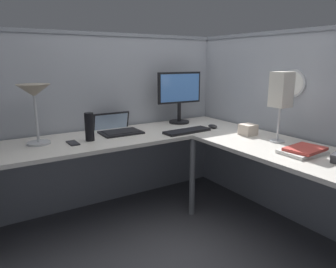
% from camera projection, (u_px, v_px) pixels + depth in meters
% --- Properties ---
extents(ground_plane, '(6.80, 6.80, 0.00)m').
position_uv_depth(ground_plane, '(188.00, 226.00, 2.59)').
color(ground_plane, '#47474C').
extents(cubicle_wall_back, '(2.57, 0.12, 1.58)m').
position_uv_depth(cubicle_wall_back, '(103.00, 120.00, 2.93)').
color(cubicle_wall_back, '#999EA8').
rests_on(cubicle_wall_back, ground).
extents(cubicle_wall_right, '(0.12, 2.37, 1.58)m').
position_uv_depth(cubicle_wall_right, '(291.00, 127.00, 2.64)').
color(cubicle_wall_right, '#999EA8').
rests_on(cubicle_wall_right, ground).
extents(desk, '(2.35, 2.15, 0.73)m').
position_uv_depth(desk, '(177.00, 158.00, 2.33)').
color(desk, beige).
rests_on(desk, ground).
extents(monitor, '(0.46, 0.20, 0.50)m').
position_uv_depth(monitor, '(179.00, 94.00, 3.06)').
color(monitor, black).
rests_on(monitor, desk).
extents(laptop, '(0.35, 0.39, 0.22)m').
position_uv_depth(laptop, '(117.00, 129.00, 2.75)').
color(laptop, black).
rests_on(laptop, desk).
extents(keyboard, '(0.44, 0.16, 0.02)m').
position_uv_depth(keyboard, '(187.00, 131.00, 2.72)').
color(keyboard, black).
rests_on(keyboard, desk).
extents(computer_mouse, '(0.06, 0.10, 0.03)m').
position_uv_depth(computer_mouse, '(213.00, 126.00, 2.88)').
color(computer_mouse, '#232326').
rests_on(computer_mouse, desk).
extents(desk_lamp_dome, '(0.24, 0.24, 0.44)m').
position_uv_depth(desk_lamp_dome, '(34.00, 95.00, 2.26)').
color(desk_lamp_dome, '#B7BABF').
rests_on(desk_lamp_dome, desk).
extents(cell_phone, '(0.07, 0.15, 0.01)m').
position_uv_depth(cell_phone, '(73.00, 143.00, 2.35)').
color(cell_phone, black).
rests_on(cell_phone, desk).
extents(thermos_flask, '(0.07, 0.07, 0.22)m').
position_uv_depth(thermos_flask, '(89.00, 127.00, 2.42)').
color(thermos_flask, black).
rests_on(thermos_flask, desk).
extents(book_stack, '(0.30, 0.23, 0.04)m').
position_uv_depth(book_stack, '(303.00, 151.00, 2.09)').
color(book_stack, silver).
rests_on(book_stack, desk).
extents(desk_lamp_paper, '(0.13, 0.13, 0.53)m').
position_uv_depth(desk_lamp_paper, '(281.00, 92.00, 2.32)').
color(desk_lamp_paper, '#B7BABF').
rests_on(desk_lamp_paper, desk).
extents(tissue_box, '(0.12, 0.12, 0.09)m').
position_uv_depth(tissue_box, '(248.00, 130.00, 2.62)').
color(tissue_box, beige).
rests_on(tissue_box, desk).
extents(wall_clock, '(0.04, 0.22, 0.22)m').
position_uv_depth(wall_clock, '(294.00, 83.00, 2.50)').
color(wall_clock, '#B7BABF').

